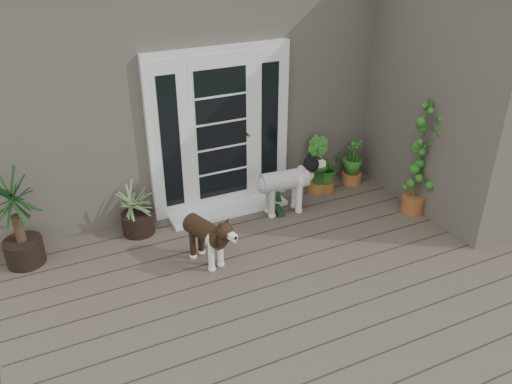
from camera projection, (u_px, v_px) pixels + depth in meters
name	position (u px, v px, depth m)	size (l,w,h in m)	color
deck	(319.00, 297.00, 5.61)	(6.20, 4.60, 0.12)	#6B5B4C
house_main	(183.00, 64.00, 8.28)	(7.40, 4.00, 3.10)	#665E54
house_wing	(472.00, 96.00, 6.87)	(1.60, 2.40, 3.10)	#665E54
door_unit	(221.00, 131.00, 6.75)	(1.90, 0.14, 2.15)	white
door_step	(229.00, 209.00, 7.09)	(1.60, 0.40, 0.05)	white
brindle_dog	(206.00, 240.00, 5.92)	(0.32, 0.74, 0.61)	#342113
white_dog	(284.00, 189.00, 6.90)	(0.36, 0.84, 0.70)	white
spider_plant	(136.00, 207.00, 6.46)	(0.67, 0.67, 0.72)	#7C8D56
yucca	(16.00, 218.00, 5.79)	(0.82, 0.82, 1.18)	black
herb_a	(327.00, 175.00, 7.47)	(0.40, 0.40, 0.51)	#1F5117
herb_b	(317.00, 172.00, 7.46)	(0.40, 0.40, 0.60)	#1C641F
herb_c	(352.00, 165.00, 7.70)	(0.36, 0.36, 0.56)	#25641C
sapling	(420.00, 156.00, 6.70)	(0.48, 0.48, 1.63)	#1B6122
clog_left	(279.00, 210.00, 7.02)	(0.12, 0.26, 0.08)	black
clog_right	(277.00, 198.00, 7.32)	(0.14, 0.29, 0.09)	#153618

